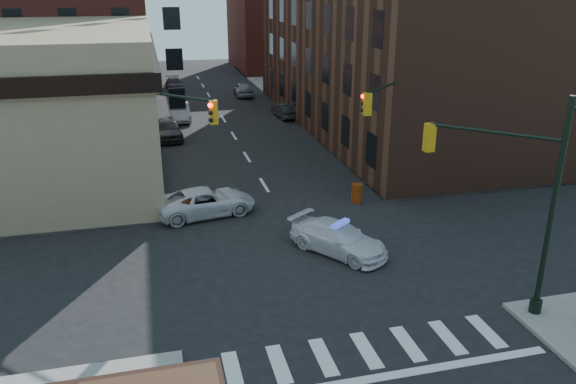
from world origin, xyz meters
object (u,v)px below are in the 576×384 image
police_car (338,238)px  pedestrian_a (134,195)px  parked_car_wfar (180,112)px  parked_car_wnear (168,129)px  barrel_road (357,193)px  parked_car_enear (285,110)px  pedestrian_b (112,203)px  barrel_bank (187,210)px  barricade_nw_a (102,215)px  pickup (206,202)px

police_car → pedestrian_a: bearing=107.1°
parked_car_wfar → police_car: bearing=-80.3°
parked_car_wnear → barrel_road: 18.90m
parked_car_enear → parked_car_wfar: bearing=-12.2°
police_car → parked_car_wfar: bearing=65.0°
pedestrian_b → barrel_road: size_ratio=1.49×
police_car → pedestrian_a: pedestrian_a is taller
police_car → barrel_bank: bearing=103.8°
parked_car_wfar → barrel_road: 23.92m
pedestrian_b → barrel_bank: 3.78m
pedestrian_b → barrel_bank: size_ratio=1.51×
parked_car_wnear → barricade_nw_a: parked_car_wnear is taller
parked_car_wnear → parked_car_wfar: 6.30m
pickup → parked_car_enear: 23.05m
pedestrian_a → pedestrian_b: pedestrian_a is taller
police_car → parked_car_enear: (4.07, 26.95, -0.02)m
police_car → parked_car_wnear: bearing=71.1°
pedestrian_b → pickup: bearing=4.6°
barrel_road → barricade_nw_a: size_ratio=0.92×
parked_car_wnear → parked_car_enear: parked_car_wnear is taller
pedestrian_a → barrel_bank: 3.00m
parked_car_enear → pickup: bearing=60.8°
police_car → pickup: 7.95m
police_car → pickup: bearing=96.5°
barricade_nw_a → pedestrian_b: bearing=63.6°
pickup → parked_car_enear: bearing=-34.4°
pickup → pedestrian_b: pedestrian_b is taller
parked_car_enear → barrel_bank: (-10.45, -21.47, -0.14)m
pickup → pedestrian_b: (-4.72, 0.35, 0.22)m
barricade_nw_a → parked_car_enear: bearing=69.3°
parked_car_wfar → pedestrian_a: (-3.78, -21.25, 0.31)m
pedestrian_a → barrel_road: pedestrian_a is taller
pickup → parked_car_wnear: size_ratio=1.09×
pedestrian_b → barrel_road: pedestrian_b is taller
police_car → barrel_road: bearing=26.4°
pickup → parked_car_wfar: 22.20m
barrel_bank → barricade_nw_a: 4.17m
police_car → parked_car_wnear: parked_car_wnear is taller
barricade_nw_a → parked_car_wnear: bearing=90.0°
parked_car_wnear → barricade_nw_a: (-4.00, -16.27, -0.23)m
parked_car_wfar → parked_car_enear: bearing=-7.8°
pedestrian_a → barrel_bank: (2.61, -1.38, -0.55)m
police_car → barricade_nw_a: 11.97m
parked_car_enear → pedestrian_a: (-13.06, -20.09, 0.40)m
parked_car_wfar → barricade_nw_a: 23.05m
parked_car_wnear → parked_car_enear: (10.61, 5.01, -0.15)m
police_car → barrel_bank: 8.41m
parked_car_wfar → barricade_nw_a: (-5.33, -22.43, -0.17)m
pickup → barrel_bank: bearing=101.5°
parked_car_wfar → barrel_bank: 22.65m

